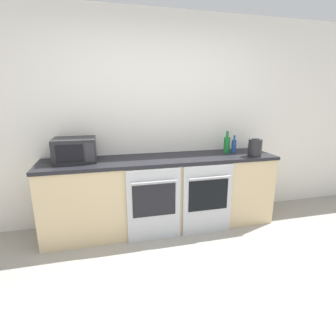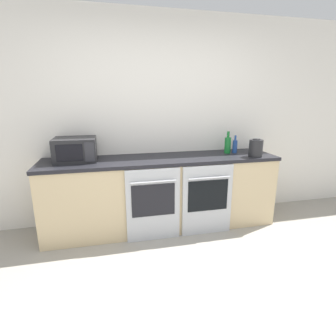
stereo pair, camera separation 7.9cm
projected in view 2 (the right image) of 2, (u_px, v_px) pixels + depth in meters
ground_plane at (208, 328)px, 1.87m from camera, size 16.00×16.00×0.00m
wall_back at (156, 121)px, 3.36m from camera, size 10.00×0.06×2.60m
counter_back at (162, 192)px, 3.27m from camera, size 2.82×0.64×0.89m
oven_left at (153, 205)px, 2.93m from camera, size 0.61×0.06×0.84m
oven_right at (207, 200)px, 3.07m from camera, size 0.61×0.06×0.84m
microwave at (75, 149)px, 2.97m from camera, size 0.46×0.39×0.26m
bottle_blue at (235, 146)px, 3.40m from camera, size 0.06×0.06×0.23m
bottle_green at (228, 145)px, 3.39m from camera, size 0.08×0.08×0.28m
kettle at (256, 148)px, 3.18m from camera, size 0.16×0.16×0.22m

